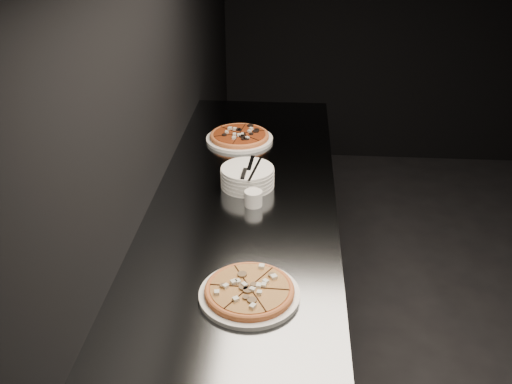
# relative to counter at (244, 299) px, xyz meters

# --- Properties ---
(wall_left) EXTENTS (0.02, 5.00, 2.80)m
(wall_left) POSITION_rel_counter_xyz_m (-0.37, 0.00, 0.94)
(wall_left) COLOR black
(wall_left) RESTS_ON floor
(counter) EXTENTS (0.74, 2.44, 0.92)m
(counter) POSITION_rel_counter_xyz_m (0.00, 0.00, 0.00)
(counter) COLOR #5C5F63
(counter) RESTS_ON floor
(pizza_mushroom) EXTENTS (0.31, 0.31, 0.04)m
(pizza_mushroom) POSITION_rel_counter_xyz_m (0.07, -0.55, 0.48)
(pizza_mushroom) COLOR white
(pizza_mushroom) RESTS_ON counter
(pizza_tomato) EXTENTS (0.38, 0.38, 0.04)m
(pizza_tomato) POSITION_rel_counter_xyz_m (-0.08, 0.65, 0.48)
(pizza_tomato) COLOR white
(pizza_tomato) RESTS_ON counter
(plate_stack) EXTENTS (0.22, 0.22, 0.08)m
(plate_stack) POSITION_rel_counter_xyz_m (0.00, 0.18, 0.50)
(plate_stack) COLOR white
(plate_stack) RESTS_ON counter
(cutlery) EXTENTS (0.10, 0.23, 0.01)m
(cutlery) POSITION_rel_counter_xyz_m (0.01, 0.16, 0.55)
(cutlery) COLOR silver
(cutlery) RESTS_ON plate_stack
(ramekin) EXTENTS (0.07, 0.07, 0.06)m
(ramekin) POSITION_rel_counter_xyz_m (0.04, 0.02, 0.49)
(ramekin) COLOR silver
(ramekin) RESTS_ON counter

